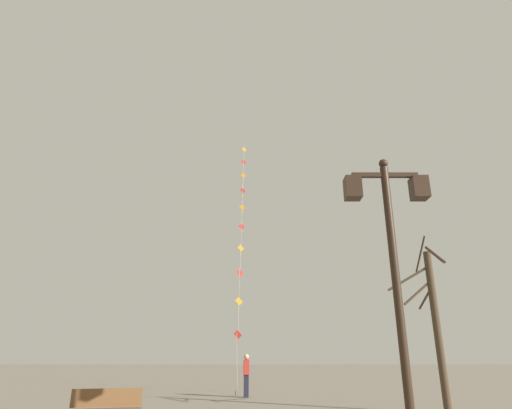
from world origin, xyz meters
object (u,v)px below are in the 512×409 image
twin_lantern_lamp_post (392,241)px  kite_train (242,226)px  kite_flyer (247,374)px  bare_tree (435,321)px

twin_lantern_lamp_post → kite_train: bearing=99.1°
twin_lantern_lamp_post → kite_flyer: twin_lantern_lamp_post is taller
kite_train → bare_tree: kite_train is taller
twin_lantern_lamp_post → kite_train: (-3.27, 20.39, 6.37)m
kite_train → kite_flyer: (0.55, -7.94, -8.90)m
bare_tree → twin_lantern_lamp_post: bearing=-115.8°
kite_train → bare_tree: (6.65, -13.39, -7.13)m
kite_flyer → kite_train: bearing=0.4°
bare_tree → kite_train: bearing=116.4°
kite_train → kite_flyer: bearing=-86.0°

